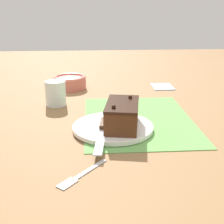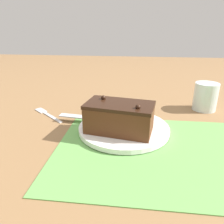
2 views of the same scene
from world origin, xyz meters
TOP-DOWN VIEW (x-y plane):
  - ground_plane at (0.00, 0.00)m, footprint 3.00×3.00m
  - placemat_woven at (0.00, 0.00)m, footprint 0.46×0.34m
  - cake_plate at (-0.08, 0.09)m, footprint 0.24×0.24m
  - chocolate_cake at (-0.09, 0.06)m, footprint 0.18×0.12m
  - serving_knife at (-0.12, 0.12)m, footprint 0.23×0.05m
  - drinking_glass at (0.17, 0.28)m, footprint 0.07×0.07m
  - small_bowl at (0.40, 0.24)m, footprint 0.14×0.14m
  - folded_napkin at (0.39, -0.17)m, footprint 0.11×0.09m
  - dessert_fork at (-0.33, 0.18)m, footprint 0.12×0.11m

SIDE VIEW (x-z plane):
  - ground_plane at x=0.00m, z-range 0.00..0.00m
  - placemat_woven at x=0.00m, z-range 0.00..0.00m
  - dessert_fork at x=-0.33m, z-range 0.00..0.01m
  - folded_napkin at x=0.39m, z-range 0.00..0.01m
  - cake_plate at x=-0.08m, z-range 0.00..0.02m
  - serving_knife at x=-0.12m, z-range 0.01..0.03m
  - small_bowl at x=0.40m, z-range 0.00..0.06m
  - drinking_glass at x=0.17m, z-range 0.00..0.09m
  - chocolate_cake at x=-0.09m, z-range 0.01..0.09m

